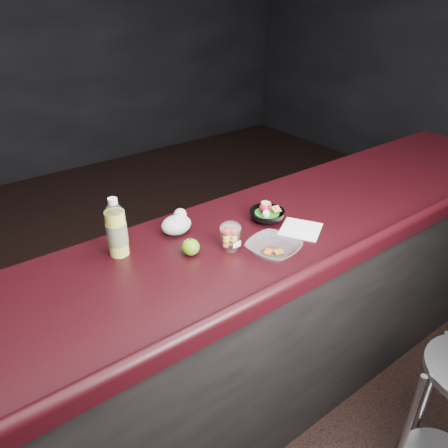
{
  "coord_description": "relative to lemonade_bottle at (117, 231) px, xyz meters",
  "views": [
    {
      "loc": [
        -0.88,
        -0.88,
        1.95
      ],
      "look_at": [
        0.02,
        0.32,
        1.1
      ],
      "focal_mm": 35.0,
      "sensor_mm": 36.0,
      "label": 1
    }
  ],
  "objects": [
    {
      "name": "room_shell",
      "position": [
        0.36,
        -0.49,
        0.71
      ],
      "size": [
        8.0,
        8.0,
        8.0
      ],
      "color": "black",
      "rests_on": "ground"
    },
    {
      "name": "counter",
      "position": [
        0.36,
        -0.19,
        -0.61
      ],
      "size": [
        4.06,
        0.71,
        1.02
      ],
      "color": "black",
      "rests_on": "ground"
    },
    {
      "name": "lemonade_bottle",
      "position": [
        0.0,
        0.0,
        0.0
      ],
      "size": [
        0.08,
        0.08,
        0.24
      ],
      "color": "yellow",
      "rests_on": "counter"
    },
    {
      "name": "fruit_cup",
      "position": [
        0.36,
        -0.23,
        -0.04
      ],
      "size": [
        0.08,
        0.08,
        0.12
      ],
      "color": "white",
      "rests_on": "counter"
    },
    {
      "name": "green_apple",
      "position": [
        0.22,
        -0.17,
        -0.07
      ],
      "size": [
        0.07,
        0.07,
        0.07
      ],
      "color": "#33750D",
      "rests_on": "counter"
    },
    {
      "name": "plastic_bag",
      "position": [
        0.26,
        0.01,
        -0.06
      ],
      "size": [
        0.13,
        0.11,
        0.09
      ],
      "color": "silver",
      "rests_on": "counter"
    },
    {
      "name": "snack_bowl",
      "position": [
        0.63,
        -0.14,
        -0.07
      ],
      "size": [
        0.19,
        0.19,
        0.08
      ],
      "rotation": [
        0.0,
        0.0,
        0.25
      ],
      "color": "black",
      "rests_on": "counter"
    },
    {
      "name": "takeout_bowl",
      "position": [
        0.47,
        -0.36,
        -0.08
      ],
      "size": [
        0.24,
        0.24,
        0.05
      ],
      "rotation": [
        0.0,
        0.0,
        0.24
      ],
      "color": "silver",
      "rests_on": "counter"
    },
    {
      "name": "paper_napkin",
      "position": [
        0.69,
        -0.29,
        -0.1
      ],
      "size": [
        0.22,
        0.22,
        0.0
      ],
      "primitive_type": "cube",
      "rotation": [
        0.0,
        0.0,
        0.55
      ],
      "color": "white",
      "rests_on": "counter"
    }
  ]
}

